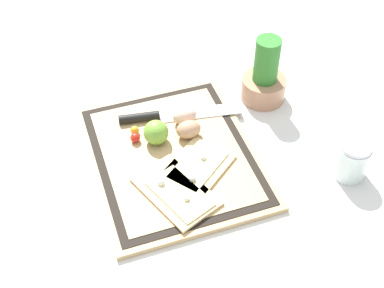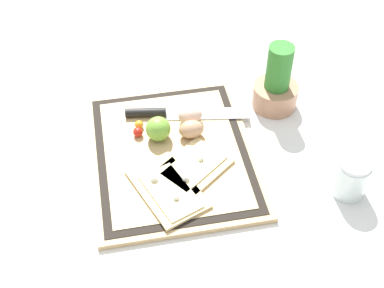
{
  "view_description": "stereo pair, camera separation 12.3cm",
  "coord_description": "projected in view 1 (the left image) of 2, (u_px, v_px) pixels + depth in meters",
  "views": [
    {
      "loc": [
        0.81,
        -0.23,
        0.92
      ],
      "look_at": [
        0.0,
        0.05,
        0.03
      ],
      "focal_mm": 50.0,
      "sensor_mm": 36.0,
      "label": 1
    },
    {
      "loc": [
        0.84,
        -0.11,
        0.92
      ],
      "look_at": [
        0.0,
        0.05,
        0.03
      ],
      "focal_mm": 50.0,
      "sensor_mm": 36.0,
      "label": 2
    }
  ],
  "objects": [
    {
      "name": "egg_pink",
      "position": [
        185.0,
        116.0,
        1.29
      ],
      "size": [
        0.04,
        0.06,
        0.04
      ],
      "primitive_type": "ellipsoid",
      "color": "beige",
      "rests_on": "cutting_board"
    },
    {
      "name": "cutting_board",
      "position": [
        173.0,
        156.0,
        1.24
      ],
      "size": [
        0.45,
        0.38,
        0.02
      ],
      "color": "tan",
      "rests_on": "ground_plane"
    },
    {
      "name": "ground_plane",
      "position": [
        173.0,
        159.0,
        1.25
      ],
      "size": [
        6.0,
        6.0,
        0.0
      ],
      "primitive_type": "plane",
      "color": "silver"
    },
    {
      "name": "pizza_slice_near",
      "position": [
        177.0,
        192.0,
        1.15
      ],
      "size": [
        0.21,
        0.17,
        0.02
      ],
      "color": "#DBBC7F",
      "rests_on": "cutting_board"
    },
    {
      "name": "herb_pot",
      "position": [
        264.0,
        79.0,
        1.35
      ],
      "size": [
        0.11,
        0.11,
        0.18
      ],
      "color": "#AD7A5B",
      "rests_on": "ground_plane"
    },
    {
      "name": "cherry_tomato_red",
      "position": [
        135.0,
        138.0,
        1.26
      ],
      "size": [
        0.02,
        0.02,
        0.02
      ],
      "primitive_type": "sphere",
      "color": "red",
      "rests_on": "cutting_board"
    },
    {
      "name": "cherry_tomato_yellow",
      "position": [
        135.0,
        130.0,
        1.27
      ],
      "size": [
        0.02,
        0.02,
        0.02
      ],
      "primitive_type": "sphere",
      "color": "gold",
      "rests_on": "cutting_board"
    },
    {
      "name": "knife",
      "position": [
        160.0,
        116.0,
        1.31
      ],
      "size": [
        0.08,
        0.31,
        0.02
      ],
      "color": "silver",
      "rests_on": "cutting_board"
    },
    {
      "name": "sauce_jar",
      "position": [
        352.0,
        161.0,
        1.19
      ],
      "size": [
        0.07,
        0.07,
        0.1
      ],
      "color": "silver",
      "rests_on": "ground_plane"
    },
    {
      "name": "egg_brown",
      "position": [
        189.0,
        129.0,
        1.26
      ],
      "size": [
        0.04,
        0.06,
        0.04
      ],
      "primitive_type": "ellipsoid",
      "color": "tan",
      "rests_on": "cutting_board"
    },
    {
      "name": "pizza_slice_far",
      "position": [
        195.0,
        169.0,
        1.2
      ],
      "size": [
        0.2,
        0.21,
        0.02
      ],
      "color": "#DBBC7F",
      "rests_on": "cutting_board"
    },
    {
      "name": "lime",
      "position": [
        156.0,
        132.0,
        1.24
      ],
      "size": [
        0.06,
        0.06,
        0.06
      ],
      "primitive_type": "sphere",
      "color": "#70A838",
      "rests_on": "cutting_board"
    }
  ]
}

